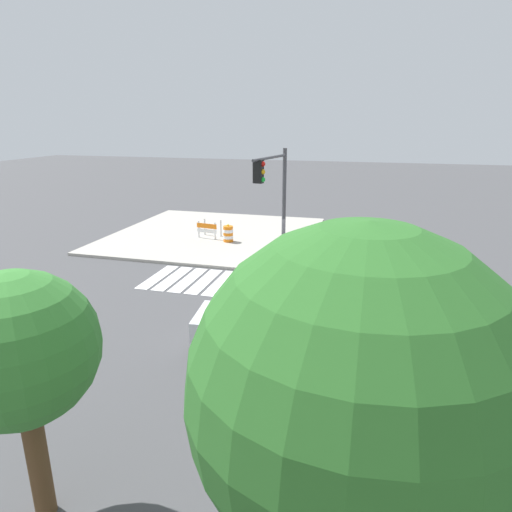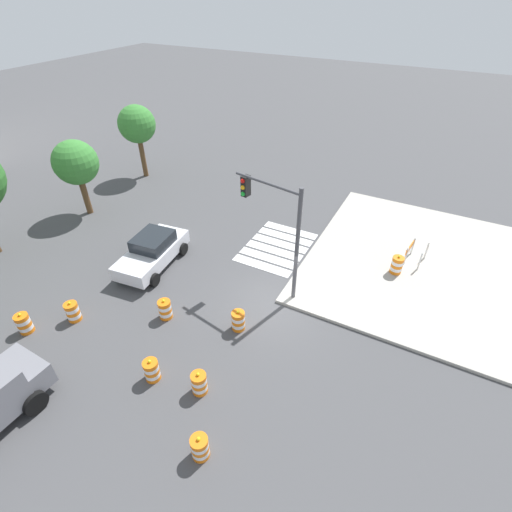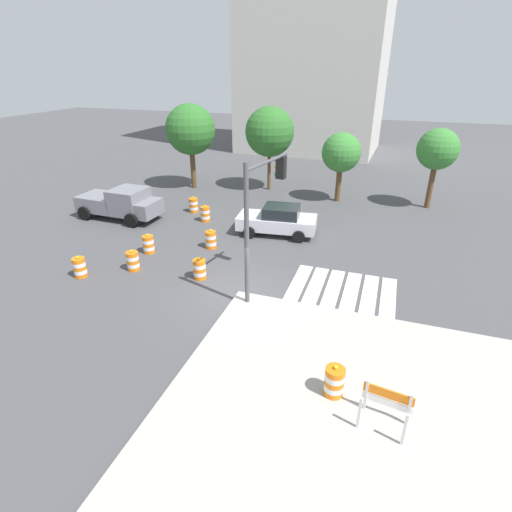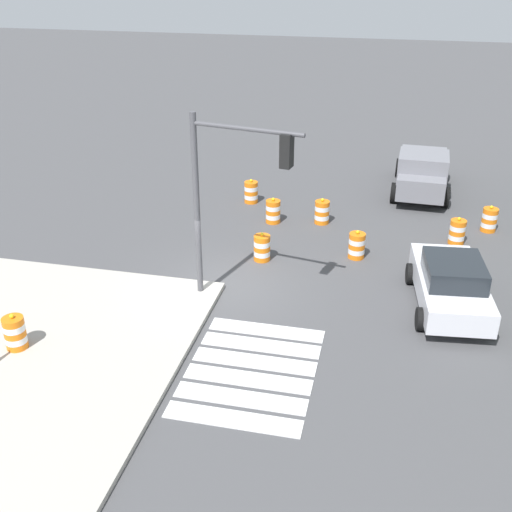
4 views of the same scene
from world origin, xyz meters
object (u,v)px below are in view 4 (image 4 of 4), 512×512
at_px(traffic_barrel_near_corner, 262,248).
at_px(traffic_barrel_on_sidewalk, 15,333).
at_px(pickup_truck, 422,172).
at_px(traffic_barrel_lane_center, 489,220).
at_px(traffic_barrel_crosswalk_end, 457,232).
at_px(traffic_barrel_median_near, 273,211).
at_px(sports_car, 451,283).
at_px(traffic_light_pole, 232,179).
at_px(traffic_barrel_far_curb, 322,212).
at_px(traffic_barrel_median_far, 251,192).
at_px(traffic_barrel_opposite_curb, 357,246).

bearing_deg(traffic_barrel_near_corner, traffic_barrel_on_sidewalk, -37.42).
relative_size(pickup_truck, traffic_barrel_lane_center, 5.12).
relative_size(traffic_barrel_near_corner, traffic_barrel_crosswalk_end, 1.00).
distance_m(traffic_barrel_crosswalk_end, traffic_barrel_median_near, 6.83).
distance_m(sports_car, traffic_light_pole, 7.06).
bearing_deg(traffic_barrel_far_curb, sports_car, 39.27).
distance_m(pickup_truck, traffic_light_pole, 12.39).
xyz_separation_m(sports_car, traffic_barrel_median_near, (-5.10, -6.30, -0.36)).
bearing_deg(traffic_barrel_on_sidewalk, traffic_light_pole, 127.58).
bearing_deg(traffic_barrel_median_far, traffic_barrel_lane_center, 84.71).
xyz_separation_m(sports_car, traffic_barrel_on_sidewalk, (4.86, -11.17, -0.21)).
bearing_deg(traffic_barrel_median_near, traffic_barrel_near_corner, 4.75).
distance_m(traffic_barrel_median_near, traffic_barrel_on_sidewalk, 11.08).
bearing_deg(traffic_barrel_far_curb, traffic_barrel_crosswalk_end, 81.19).
bearing_deg(traffic_barrel_crosswalk_end, traffic_barrel_on_sidewalk, -50.74).
bearing_deg(traffic_barrel_far_curb, traffic_barrel_opposite_curb, 29.66).
bearing_deg(traffic_barrel_near_corner, traffic_barrel_median_near, -175.25).
distance_m(traffic_barrel_near_corner, traffic_barrel_median_near, 3.26).
height_order(traffic_barrel_near_corner, traffic_light_pole, traffic_light_pole).
bearing_deg(traffic_barrel_lane_center, traffic_barrel_crosswalk_end, -41.23).
relative_size(sports_car, traffic_barrel_near_corner, 4.39).
bearing_deg(traffic_barrel_median_near, traffic_barrel_far_curb, 100.83).
bearing_deg(pickup_truck, traffic_barrel_near_corner, -34.37).
distance_m(pickup_truck, traffic_barrel_median_far, 7.40).
bearing_deg(traffic_barrel_median_near, pickup_truck, 128.97).
relative_size(traffic_barrel_crosswalk_end, traffic_barrel_opposite_curb, 1.00).
height_order(traffic_barrel_near_corner, traffic_barrel_opposite_curb, same).
relative_size(traffic_barrel_median_near, traffic_barrel_far_curb, 1.00).
height_order(sports_car, traffic_barrel_median_far, sports_car).
bearing_deg(traffic_barrel_on_sidewalk, pickup_truck, 144.18).
bearing_deg(traffic_barrel_near_corner, traffic_light_pole, -4.21).
bearing_deg(traffic_barrel_lane_center, traffic_barrel_median_far, -95.29).
relative_size(traffic_barrel_median_far, traffic_barrel_lane_center, 1.00).
bearing_deg(traffic_barrel_opposite_curb, traffic_barrel_lane_center, 125.77).
relative_size(traffic_barrel_far_curb, traffic_barrel_on_sidewalk, 1.00).
distance_m(traffic_barrel_near_corner, traffic_barrel_on_sidewalk, 8.45).
bearing_deg(traffic_barrel_crosswalk_end, traffic_barrel_opposite_curb, -60.41).
relative_size(pickup_truck, traffic_light_pole, 0.95).
height_order(traffic_barrel_median_near, traffic_barrel_on_sidewalk, traffic_barrel_on_sidewalk).
distance_m(pickup_truck, traffic_barrel_lane_center, 4.33).
bearing_deg(traffic_barrel_opposite_curb, traffic_barrel_far_curb, -150.34).
distance_m(sports_car, traffic_barrel_opposite_curb, 4.01).
relative_size(traffic_barrel_median_far, traffic_barrel_far_curb, 1.00).
bearing_deg(traffic_barrel_near_corner, traffic_barrel_far_curb, 156.35).
bearing_deg(traffic_barrel_lane_center, traffic_light_pole, -48.11).
relative_size(pickup_truck, traffic_barrel_near_corner, 5.12).
relative_size(traffic_barrel_median_near, traffic_barrel_lane_center, 1.00).
bearing_deg(sports_car, traffic_barrel_far_curb, -140.73).
height_order(sports_car, traffic_barrel_on_sidewalk, sports_car).
relative_size(traffic_barrel_far_curb, traffic_light_pole, 0.19).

